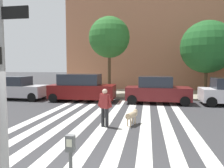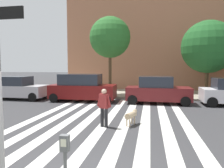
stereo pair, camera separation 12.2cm
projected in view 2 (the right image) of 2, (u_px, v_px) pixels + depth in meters
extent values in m
plane|color=#353538|center=(110.00, 119.00, 10.45)|extent=(160.00, 160.00, 0.00)
cube|color=#A29B88|center=(129.00, 93.00, 19.63)|extent=(80.00, 6.00, 0.15)
cube|color=silver|center=(42.00, 115.00, 11.10)|extent=(0.45, 12.15, 0.01)
cube|color=silver|center=(58.00, 116.00, 10.94)|extent=(0.45, 12.15, 0.01)
cube|color=silver|center=(75.00, 117.00, 10.78)|extent=(0.45, 12.15, 0.01)
cube|color=silver|center=(91.00, 118.00, 10.62)|extent=(0.45, 12.15, 0.01)
cube|color=silver|center=(109.00, 118.00, 10.46)|extent=(0.45, 12.15, 0.01)
cube|color=silver|center=(127.00, 119.00, 10.30)|extent=(0.45, 12.15, 0.01)
cube|color=silver|center=(145.00, 120.00, 10.14)|extent=(0.45, 12.15, 0.01)
cube|color=silver|center=(165.00, 121.00, 9.98)|extent=(0.45, 12.15, 0.01)
cube|color=silver|center=(184.00, 122.00, 9.82)|extent=(0.45, 12.15, 0.01)
cube|color=olive|center=(224.00, 65.00, 20.19)|extent=(4.90, 1.60, 0.70)
cube|color=black|center=(8.00, 13.00, 3.43)|extent=(0.56, 0.03, 0.20)
cube|color=#515456|center=(65.00, 143.00, 3.29)|extent=(0.14, 0.10, 0.26)
cube|color=beige|center=(63.00, 143.00, 3.24)|extent=(0.09, 0.01, 0.12)
cube|color=#B4AFB5|center=(17.00, 91.00, 16.65)|extent=(4.80, 1.93, 0.85)
cube|color=#232833|center=(14.00, 81.00, 16.62)|extent=(2.41, 1.69, 0.70)
cylinder|color=black|center=(45.00, 94.00, 17.19)|extent=(0.66, 0.22, 0.66)
cylinder|color=black|center=(33.00, 97.00, 15.47)|extent=(0.66, 0.22, 0.66)
cylinder|color=black|center=(3.00, 93.00, 17.88)|extent=(0.66, 0.22, 0.66)
cube|color=#5C0F0F|center=(83.00, 91.00, 15.67)|extent=(4.84, 2.02, 0.98)
cube|color=#232833|center=(81.00, 79.00, 15.62)|extent=(3.00, 1.76, 0.80)
cylinder|color=black|center=(111.00, 96.00, 16.27)|extent=(0.66, 0.23, 0.66)
cylinder|color=black|center=(106.00, 99.00, 14.52)|extent=(0.66, 0.23, 0.66)
cylinder|color=black|center=(63.00, 95.00, 16.88)|extent=(0.66, 0.23, 0.66)
cylinder|color=black|center=(54.00, 98.00, 15.13)|extent=(0.66, 0.23, 0.66)
cube|color=maroon|center=(158.00, 93.00, 14.70)|extent=(4.42, 1.91, 0.90)
cube|color=#232833|center=(156.00, 82.00, 14.66)|extent=(2.28, 1.65, 0.74)
cylinder|color=black|center=(182.00, 98.00, 15.21)|extent=(0.66, 0.23, 0.66)
cylinder|color=black|center=(185.00, 101.00, 13.58)|extent=(0.66, 0.23, 0.66)
cylinder|color=black|center=(135.00, 96.00, 15.88)|extent=(0.66, 0.23, 0.66)
cylinder|color=black|center=(132.00, 100.00, 14.25)|extent=(0.66, 0.23, 0.66)
cylinder|color=black|center=(205.00, 98.00, 15.04)|extent=(0.66, 0.23, 0.66)
cylinder|color=black|center=(212.00, 102.00, 13.30)|extent=(0.66, 0.23, 0.66)
cylinder|color=#4C3823|center=(110.00, 72.00, 18.22)|extent=(0.26, 0.26, 3.96)
sphere|color=#286628|center=(110.00, 37.00, 17.98)|extent=(3.51, 3.51, 3.51)
cylinder|color=#4C3823|center=(207.00, 79.00, 16.50)|extent=(0.25, 0.25, 2.83)
sphere|color=#1E5623|center=(208.00, 47.00, 16.30)|extent=(4.07, 4.07, 4.07)
cylinder|color=black|center=(102.00, 117.00, 9.01)|extent=(0.19, 0.19, 0.82)
cylinder|color=black|center=(106.00, 118.00, 8.90)|extent=(0.19, 0.19, 0.82)
cube|color=maroon|center=(104.00, 101.00, 8.90)|extent=(0.44, 0.36, 0.60)
cylinder|color=maroon|center=(99.00, 100.00, 9.02)|extent=(0.24, 0.16, 0.57)
cylinder|color=maroon|center=(109.00, 101.00, 8.77)|extent=(0.24, 0.16, 0.57)
sphere|color=beige|center=(104.00, 91.00, 8.86)|extent=(0.28, 0.28, 0.22)
cylinder|color=tan|center=(131.00, 115.00, 9.21)|extent=(0.49, 0.75, 0.26)
sphere|color=tan|center=(135.00, 111.00, 9.58)|extent=(0.26, 0.26, 0.20)
cylinder|color=tan|center=(126.00, 116.00, 8.82)|extent=(0.12, 0.23, 0.16)
cylinder|color=tan|center=(132.00, 120.00, 9.49)|extent=(0.07, 0.07, 0.32)
cylinder|color=tan|center=(135.00, 121.00, 9.41)|extent=(0.07, 0.07, 0.32)
cylinder|color=tan|center=(127.00, 123.00, 9.06)|extent=(0.07, 0.07, 0.32)
cylinder|color=tan|center=(130.00, 123.00, 8.99)|extent=(0.07, 0.07, 0.32)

